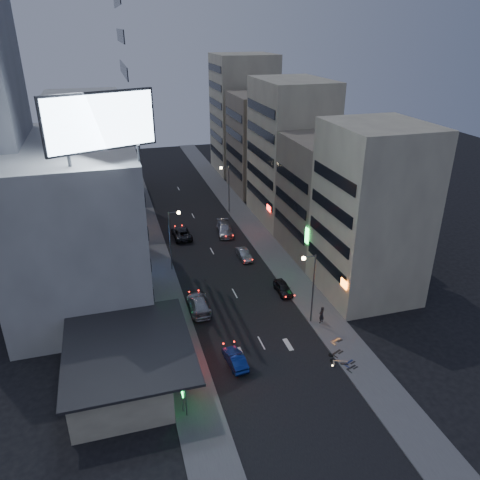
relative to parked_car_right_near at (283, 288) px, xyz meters
name	(u,v)px	position (x,y,z in m)	size (l,w,h in m)	color
ground	(275,368)	(-5.60, -12.54, -0.65)	(180.00, 180.00, 0.00)	black
sidewalk_left	(152,246)	(-13.60, 17.46, -0.59)	(4.00, 120.00, 0.12)	#4C4C4F
sidewalk_right	(257,233)	(2.40, 17.46, -0.59)	(4.00, 120.00, 0.12)	#4C4C4F
food_court	(120,365)	(-19.50, -10.54, 1.34)	(11.00, 13.00, 3.88)	beige
white_building	(76,221)	(-22.60, 7.46, 8.35)	(14.00, 24.00, 18.00)	beige
shophouse_near	(371,213)	(9.40, -2.04, 9.35)	(10.00, 11.00, 20.00)	beige
shophouse_mid	(328,197)	(9.90, 9.46, 7.35)	(11.00, 12.00, 16.00)	gray
shophouse_far	(290,152)	(9.40, 22.46, 10.35)	(10.00, 14.00, 22.00)	beige
far_left_a	(89,157)	(-21.10, 32.46, 9.35)	(11.00, 10.00, 20.00)	beige
far_left_b	(88,153)	(-21.60, 45.46, 6.85)	(12.00, 10.00, 15.00)	gray
far_right_a	(262,144)	(9.90, 37.46, 8.35)	(11.00, 12.00, 18.00)	gray
far_right_b	(244,115)	(10.40, 51.46, 11.35)	(12.00, 12.00, 24.00)	beige
billboard	(101,122)	(-18.59, -2.57, 21.02)	(9.52, 3.75, 6.20)	#595B60
street_lamp_right_near	(310,279)	(0.30, -6.54, 4.72)	(1.60, 0.44, 8.02)	#595B60
street_lamp_left	(173,232)	(-11.50, 9.46, 4.72)	(1.60, 0.44, 8.02)	#595B60
street_lamp_right_far	(227,182)	(0.30, 27.46, 4.72)	(1.60, 0.44, 8.02)	#595B60
parked_car_right_near	(283,288)	(0.00, 0.00, 0.00)	(1.52, 3.79, 1.29)	black
parked_car_right_mid	(244,254)	(-1.93, 9.96, 0.00)	(1.36, 3.90, 1.28)	#ACAFB5
parked_car_left	(182,233)	(-8.94, 19.26, 0.10)	(2.49, 5.39, 1.50)	#232428
parked_car_right_far	(225,229)	(-2.33, 18.79, 0.15)	(2.22, 5.47, 1.59)	#A1A2A9
road_car_blue	(235,359)	(-9.03, -10.95, 0.01)	(1.38, 3.96, 1.30)	navy
road_car_silver	(199,304)	(-10.43, -0.87, 0.15)	(2.24, 5.51, 1.60)	#A2A3AA
person	(322,315)	(1.65, -7.09, 0.44)	(0.71, 0.46, 1.94)	black
scooter_black_a	(355,360)	(1.74, -14.28, -0.01)	(1.70, 0.57, 1.04)	black
scooter_silver_a	(348,356)	(1.33, -13.69, 0.10)	(2.05, 0.68, 1.25)	#9FA2A7
scooter_blue	(352,355)	(1.84, -13.51, 0.02)	(1.77, 0.59, 1.08)	navy
scooter_black_b	(340,344)	(1.44, -11.79, 0.04)	(1.86, 0.62, 1.14)	black
scooter_silver_b	(340,333)	(2.31, -10.12, 0.04)	(1.86, 0.62, 1.14)	#969A9D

